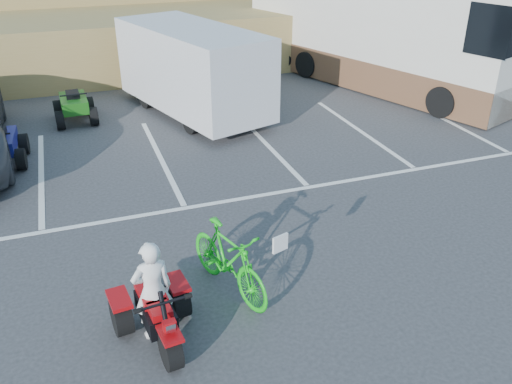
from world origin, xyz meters
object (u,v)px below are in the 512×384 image
object	(u,v)px
red_trike_atv	(161,340)
green_dirt_bike	(229,260)
rv_motorhome	(376,37)
quad_atv_green	(77,121)
rider	(153,290)
quad_atv_blue	(5,163)
cargo_trailer	(193,68)

from	to	relation	value
red_trike_atv	green_dirt_bike	distance (m)	1.54
rv_motorhome	quad_atv_green	world-z (taller)	rv_motorhome
rv_motorhome	quad_atv_green	distance (m)	9.91
rider	quad_atv_blue	size ratio (longest dim) A/B	1.06
cargo_trailer	quad_atv_green	size ratio (longest dim) A/B	3.84
green_dirt_bike	quad_atv_green	size ratio (longest dim) A/B	1.30
red_trike_atv	quad_atv_blue	bearing A→B (deg)	101.88
green_dirt_bike	quad_atv_blue	bearing A→B (deg)	101.36
rider	cargo_trailer	size ratio (longest dim) A/B	0.27
rider	green_dirt_bike	bearing A→B (deg)	-160.91
rider	quad_atv_green	xyz separation A→B (m)	(-0.55, 9.31, -0.76)
red_trike_atv	rider	size ratio (longest dim) A/B	0.97
quad_atv_blue	quad_atv_green	size ratio (longest dim) A/B	0.97
quad_atv_blue	cargo_trailer	bearing A→B (deg)	23.08
red_trike_atv	green_dirt_bike	bearing A→B (deg)	24.78
quad_atv_green	rider	bearing A→B (deg)	-88.31
rider	cargo_trailer	xyz separation A→B (m)	(2.75, 8.85, 0.57)
green_dirt_bike	quad_atv_blue	world-z (taller)	green_dirt_bike
green_dirt_bike	rv_motorhome	world-z (taller)	rv_motorhome
rv_motorhome	rider	bearing A→B (deg)	-153.12
green_dirt_bike	rv_motorhome	size ratio (longest dim) A/B	0.19
red_trike_atv	cargo_trailer	world-z (taller)	cargo_trailer
green_dirt_bike	quad_atv_green	xyz separation A→B (m)	(-1.79, 8.72, -0.57)
red_trike_atv	cargo_trailer	size ratio (longest dim) A/B	0.26
green_dirt_bike	quad_atv_blue	size ratio (longest dim) A/B	1.33
green_dirt_bike	cargo_trailer	xyz separation A→B (m)	(1.50, 8.26, 0.75)
cargo_trailer	red_trike_atv	bearing A→B (deg)	-123.89
rider	green_dirt_bike	xyz separation A→B (m)	(1.24, 0.59, -0.18)
red_trike_atv	quad_atv_blue	size ratio (longest dim) A/B	1.03
rider	quad_atv_blue	distance (m)	7.36
red_trike_atv	quad_atv_blue	distance (m)	7.46
rider	quad_atv_green	distance (m)	9.36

